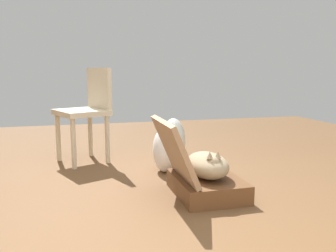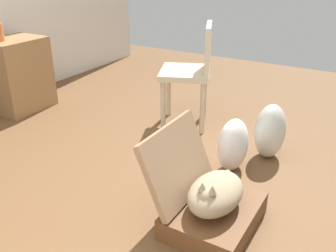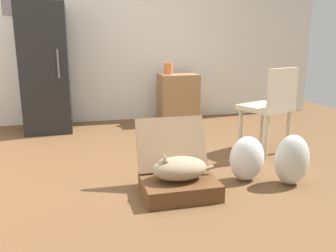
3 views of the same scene
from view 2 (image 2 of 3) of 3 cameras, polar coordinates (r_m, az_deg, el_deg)
The scene contains 8 objects.
ground_plane at distance 2.33m, azimuth -8.41°, elevation -12.83°, with size 7.68×7.68×0.00m, color brown.
suitcase_base at distance 2.19m, azimuth 7.13°, elevation -13.49°, with size 0.57×0.44×0.13m, color brown.
suitcase_lid at distance 2.12m, azimuth 1.52°, elevation -5.61°, with size 0.57×0.44×0.04m, color #9B7756.
cat at distance 2.09m, azimuth 7.29°, elevation -10.22°, with size 0.51×0.28×0.21m.
plastic_bag_white at distance 2.67m, azimuth 9.98°, elevation -2.88°, with size 0.30×0.20×0.39m, color white.
plastic_bag_clear at distance 2.89m, azimuth 15.46°, elevation -0.77°, with size 0.29×0.23×0.43m, color silver.
side_table at distance 3.96m, azimuth -22.10°, elevation 7.36°, with size 0.54×0.43×0.70m, color olive.
chair at distance 3.26m, azimuth 3.81°, elevation 8.69°, with size 0.59×0.57×0.90m.
Camera 2 is at (-1.40, -1.22, 1.41)m, focal length 39.55 mm.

